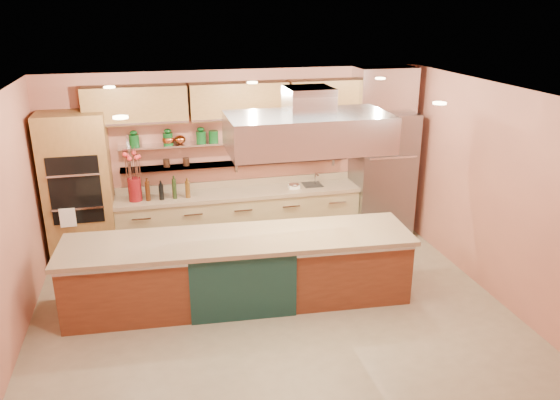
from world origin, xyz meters
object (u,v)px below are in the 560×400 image
object	(u,v)px
green_canister	(214,136)
refrigerator	(382,175)
flower_vase	(135,189)
copper_kettle	(180,140)
island	(240,270)
kitchen_scale	(294,185)

from	to	relation	value
green_canister	refrigerator	bearing A→B (deg)	-4.77
flower_vase	copper_kettle	size ratio (longest dim) A/B	2.08
flower_vase	copper_kettle	distance (m)	1.02
refrigerator	island	world-z (taller)	refrigerator
refrigerator	flower_vase	distance (m)	4.00
island	green_canister	distance (m)	2.36
kitchen_scale	green_canister	size ratio (longest dim) A/B	0.97
copper_kettle	kitchen_scale	bearing A→B (deg)	-7.15
island	kitchen_scale	world-z (taller)	kitchen_scale
kitchen_scale	green_canister	distance (m)	1.51
copper_kettle	green_canister	xyz separation A→B (m)	(0.51, 0.00, 0.02)
island	kitchen_scale	bearing A→B (deg)	59.01
refrigerator	copper_kettle	size ratio (longest dim) A/B	12.36
island	green_canister	xyz separation A→B (m)	(-0.05, 1.94, 1.34)
kitchen_scale	refrigerator	bearing A→B (deg)	7.30
kitchen_scale	copper_kettle	xyz separation A→B (m)	(-1.75, 0.22, 0.80)
island	flower_vase	xyz separation A→B (m)	(-1.30, 1.72, 0.65)
flower_vase	green_canister	distance (m)	1.44
refrigerator	green_canister	xyz separation A→B (m)	(-2.76, 0.23, 0.75)
island	flower_vase	world-z (taller)	flower_vase
kitchen_scale	green_canister	bearing A→B (deg)	177.62
green_canister	kitchen_scale	bearing A→B (deg)	-10.06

